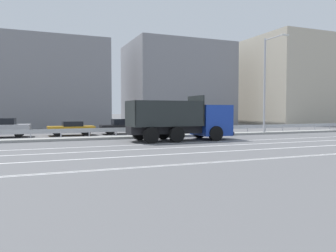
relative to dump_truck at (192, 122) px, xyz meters
name	(u,v)px	position (x,y,z in m)	size (l,w,h in m)	color
ground_plane	(171,141)	(-1.56, 0.14, -1.27)	(320.00, 320.00, 0.00)	#565659
lane_strip_0	(190,143)	(-1.05, -1.81, -1.26)	(68.17, 0.16, 0.01)	silver
lane_strip_1	(207,146)	(-1.05, -4.04, -1.26)	(68.17, 0.16, 0.01)	silver
lane_strip_2	(230,151)	(-1.05, -6.53, -1.26)	(68.17, 0.16, 0.01)	silver
lane_strip_3	(267,159)	(-1.05, -9.50, -1.26)	(68.17, 0.16, 0.01)	silver
lane_strip_4	(265,158)	(-1.05, -9.40, -1.26)	(68.17, 0.16, 0.01)	silver
median_island	(157,136)	(-1.56, 3.00, -1.18)	(37.49, 1.10, 0.18)	gray
median_guardrail	(153,129)	(-1.56, 4.03, -0.70)	(68.17, 0.09, 0.78)	#9EA0A5
dump_truck	(192,122)	(0.00, 0.00, 0.00)	(7.49, 2.84, 3.18)	#19389E
median_road_sign	(220,121)	(4.10, 3.00, -0.03)	(0.65, 0.16, 2.41)	white
street_lamp_1	(266,80)	(8.62, 2.66, 3.53)	(0.70, 2.73, 8.52)	#ADADB2
parked_car_3	(2,128)	(-12.92, 7.71, -0.50)	(4.34, 2.06, 1.51)	#A3A3A8
parked_car_4	(71,128)	(-7.63, 7.70, -0.64)	(3.84, 2.03, 1.20)	#B27A14
parked_car_5	(123,126)	(-3.11, 7.88, -0.58)	(4.08, 1.96, 1.36)	black
background_building_0	(8,82)	(-13.51, 23.36, 4.29)	(23.83, 8.02, 11.11)	gray
background_building_1	(177,85)	(9.66, 24.90, 4.75)	(14.54, 11.49, 12.04)	gray
background_building_2	(289,82)	(26.94, 19.98, 5.41)	(12.36, 12.64, 13.35)	#B7AD99
church_tower	(181,92)	(14.42, 33.69, 4.19)	(3.60, 3.60, 12.08)	silver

